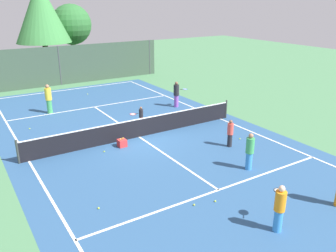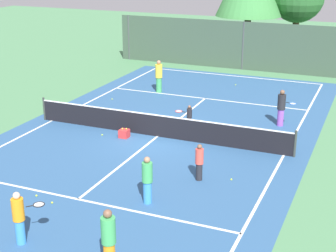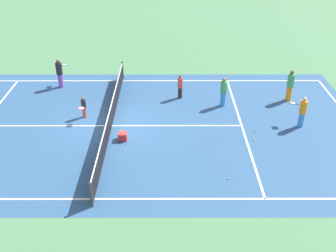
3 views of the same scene
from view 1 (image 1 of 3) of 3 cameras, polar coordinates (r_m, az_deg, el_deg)
name	(u,v)px [view 1 (image 1 of 3)]	position (r m, az deg, el deg)	size (l,w,h in m)	color
ground_plane	(139,137)	(18.31, -4.72, -1.79)	(80.00, 80.00, 0.00)	#4C8456
court_surface	(139,137)	(18.31, -4.72, -1.78)	(13.00, 25.00, 0.01)	#2D5684
tennis_net	(139,128)	(18.13, -4.77, -0.29)	(11.90, 0.10, 1.10)	#333833
perimeter_fence	(60,66)	(30.60, -17.24, 9.34)	(18.00, 0.12, 3.20)	#384C3D
tree_0	(71,25)	(35.18, -15.47, 15.59)	(3.71, 3.71, 6.41)	brown
tree_1	(41,12)	(32.52, -19.96, 17.07)	(4.58, 4.58, 8.35)	brown
player_0	(141,116)	(19.73, -4.50, 1.64)	(0.80, 0.33, 1.11)	#E54C3F
player_1	(230,133)	(17.10, 10.09, -1.14)	(0.29, 0.29, 1.36)	#232328
player_2	(279,208)	(11.37, 17.70, -12.56)	(0.80, 0.81, 1.58)	#388CD8
player_3	(49,99)	(23.05, -18.87, 4.24)	(0.39, 0.39, 1.84)	#3FA559
player_5	(250,151)	(14.93, 13.16, -4.01)	(0.34, 0.34, 1.61)	#388CD8
player_6	(177,94)	(23.17, 1.40, 5.24)	(0.94, 0.60, 1.71)	purple
ball_crate	(122,143)	(17.17, -7.50, -2.75)	(0.39, 0.39, 0.43)	red
tennis_ball_0	(30,129)	(20.78, -21.61, -0.40)	(0.07, 0.07, 0.07)	#CCE533
tennis_ball_1	(215,201)	(12.75, 7.70, -12.04)	(0.07, 0.07, 0.07)	#CCE533
tennis_ball_2	(99,208)	(12.50, -11.24, -12.99)	(0.07, 0.07, 0.07)	#CCE533
tennis_ball_3	(240,139)	(18.31, 11.60, -2.03)	(0.07, 0.07, 0.07)	#CCE533
tennis_ball_5	(88,94)	(27.20, -12.97, 5.10)	(0.07, 0.07, 0.07)	#CCE533
tennis_ball_6	(148,129)	(19.33, -3.34, -0.45)	(0.07, 0.07, 0.07)	#CCE533
tennis_ball_7	(104,151)	(16.73, -10.35, -4.10)	(0.07, 0.07, 0.07)	#CCE533
tennis_ball_8	(194,205)	(12.48, 4.28, -12.67)	(0.07, 0.07, 0.07)	#CCE533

